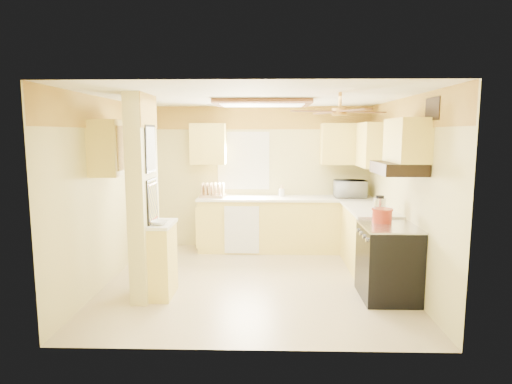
{
  "coord_description": "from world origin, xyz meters",
  "views": [
    {
      "loc": [
        0.17,
        -5.69,
        2.04
      ],
      "look_at": [
        0.01,
        0.35,
        1.2
      ],
      "focal_mm": 30.0,
      "sensor_mm": 36.0,
      "label": 1
    }
  ],
  "objects_px": {
    "microwave": "(350,189)",
    "bowl": "(159,223)",
    "stove": "(388,262)",
    "kettle": "(380,205)",
    "dutch_oven": "(382,215)"
  },
  "relations": [
    {
      "from": "bowl",
      "to": "microwave",
      "type": "bearing_deg",
      "value": 39.99
    },
    {
      "from": "bowl",
      "to": "dutch_oven",
      "type": "bearing_deg",
      "value": 6.83
    },
    {
      "from": "dutch_oven",
      "to": "kettle",
      "type": "bearing_deg",
      "value": 79.46
    },
    {
      "from": "microwave",
      "to": "bowl",
      "type": "xyz_separation_m",
      "value": [
        -2.73,
        -2.29,
        -0.12
      ]
    },
    {
      "from": "dutch_oven",
      "to": "microwave",
      "type": "bearing_deg",
      "value": 90.95
    },
    {
      "from": "stove",
      "to": "microwave",
      "type": "xyz_separation_m",
      "value": [
        -0.07,
        2.17,
        0.63
      ]
    },
    {
      "from": "stove",
      "to": "bowl",
      "type": "distance_m",
      "value": 2.85
    },
    {
      "from": "stove",
      "to": "microwave",
      "type": "distance_m",
      "value": 2.26
    },
    {
      "from": "kettle",
      "to": "dutch_oven",
      "type": "bearing_deg",
      "value": -100.54
    },
    {
      "from": "bowl",
      "to": "kettle",
      "type": "xyz_separation_m",
      "value": [
        2.84,
        0.78,
        0.09
      ]
    },
    {
      "from": "stove",
      "to": "microwave",
      "type": "height_order",
      "value": "microwave"
    },
    {
      "from": "bowl",
      "to": "kettle",
      "type": "relative_size",
      "value": 0.79
    },
    {
      "from": "stove",
      "to": "bowl",
      "type": "relative_size",
      "value": 4.57
    },
    {
      "from": "microwave",
      "to": "dutch_oven",
      "type": "relative_size",
      "value": 2.0
    },
    {
      "from": "bowl",
      "to": "kettle",
      "type": "bearing_deg",
      "value": 15.34
    }
  ]
}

